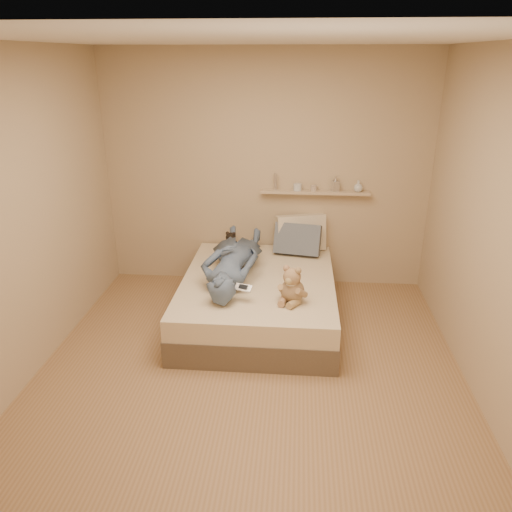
# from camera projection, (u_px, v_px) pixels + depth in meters

# --- Properties ---
(room) EXTENTS (3.80, 3.80, 3.80)m
(room) POSITION_uv_depth(u_px,v_px,m) (249.00, 227.00, 3.75)
(room) COLOR #93704C
(room) RESTS_ON ground
(bed) EXTENTS (1.50, 1.90, 0.45)m
(bed) POSITION_uv_depth(u_px,v_px,m) (258.00, 299.00, 5.01)
(bed) COLOR brown
(bed) RESTS_ON floor
(game_console) EXTENTS (0.17, 0.11, 0.05)m
(game_console) POSITION_uv_depth(u_px,v_px,m) (243.00, 288.00, 4.41)
(game_console) COLOR silver
(game_console) RESTS_ON bed
(teddy_bear) EXTENTS (0.28, 0.29, 0.35)m
(teddy_bear) POSITION_uv_depth(u_px,v_px,m) (292.00, 287.00, 4.40)
(teddy_bear) COLOR #8B694C
(teddy_bear) RESTS_ON bed
(dark_plush) EXTENTS (0.17, 0.17, 0.25)m
(dark_plush) POSITION_uv_depth(u_px,v_px,m) (231.00, 244.00, 5.52)
(dark_plush) COLOR black
(dark_plush) RESTS_ON bed
(pillow_cream) EXTENTS (0.59, 0.37, 0.42)m
(pillow_cream) POSITION_uv_depth(u_px,v_px,m) (300.00, 233.00, 5.59)
(pillow_cream) COLOR beige
(pillow_cream) RESTS_ON bed
(pillow_grey) EXTENTS (0.54, 0.34, 0.37)m
(pillow_grey) POSITION_uv_depth(u_px,v_px,m) (298.00, 239.00, 5.47)
(pillow_grey) COLOR #555B67
(pillow_grey) RESTS_ON bed
(person) EXTENTS (0.60, 1.49, 0.35)m
(person) POSITION_uv_depth(u_px,v_px,m) (233.00, 259.00, 4.93)
(person) COLOR slate
(person) RESTS_ON bed
(wall_shelf) EXTENTS (1.20, 0.12, 0.03)m
(wall_shelf) POSITION_uv_depth(u_px,v_px,m) (315.00, 192.00, 5.48)
(wall_shelf) COLOR tan
(wall_shelf) RESTS_ON wall_back
(shelf_bottles) EXTENTS (0.99, 0.14, 0.19)m
(shelf_bottles) POSITION_uv_depth(u_px,v_px,m) (330.00, 185.00, 5.44)
(shelf_bottles) COLOR silver
(shelf_bottles) RESTS_ON wall_shelf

